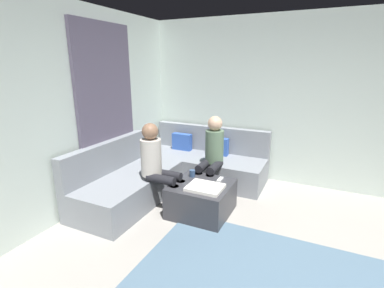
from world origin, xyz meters
TOP-DOWN VIEW (x-y plane):
  - wall_back at (0.00, 2.94)m, footprint 6.00×0.12m
  - wall_left at (-2.94, 0.00)m, footprint 0.12×6.00m
  - curtain_panel at (-2.84, 1.30)m, footprint 0.06×1.10m
  - sectional_couch at (-2.08, 1.88)m, footprint 2.10×2.55m
  - ottoman at (-1.34, 1.31)m, footprint 0.76×0.76m
  - folded_blanket at (-1.24, 1.19)m, footprint 0.44×0.36m
  - coffee_mug at (-1.56, 1.49)m, footprint 0.08×0.08m
  - game_remote at (-1.16, 1.53)m, footprint 0.05×0.15m
  - person_on_couch_back at (-1.44, 1.93)m, footprint 0.30×0.60m
  - person_on_couch_side at (-1.93, 1.18)m, footprint 0.60×0.30m

SIDE VIEW (x-z plane):
  - ottoman at x=-1.34m, z-range 0.00..0.42m
  - sectional_couch at x=-2.08m, z-range -0.15..0.72m
  - game_remote at x=-1.16m, z-range 0.42..0.44m
  - folded_blanket at x=-1.24m, z-range 0.42..0.46m
  - coffee_mug at x=-1.56m, z-range 0.42..0.52m
  - person_on_couch_back at x=-1.44m, z-range 0.06..1.26m
  - person_on_couch_side at x=-1.93m, z-range 0.06..1.26m
  - curtain_panel at x=-2.84m, z-range 0.00..2.50m
  - wall_back at x=0.00m, z-range 0.00..2.70m
  - wall_left at x=-2.94m, z-range 0.00..2.70m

